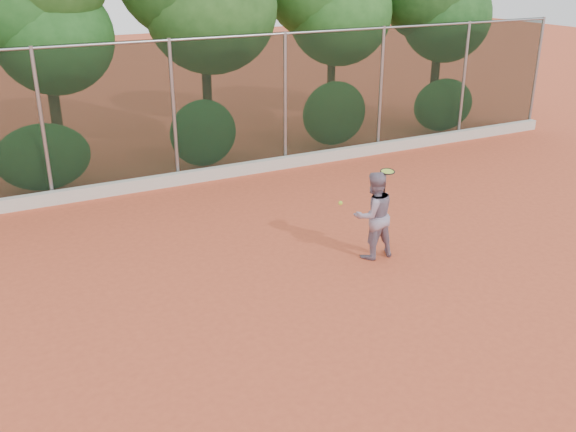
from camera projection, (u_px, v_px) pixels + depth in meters
name	position (u px, v px, depth m)	size (l,w,h in m)	color
ground	(316.00, 309.00, 10.27)	(80.00, 80.00, 0.00)	#CC5130
concrete_curb	(180.00, 178.00, 15.84)	(24.00, 0.20, 0.30)	beige
tennis_player	(374.00, 215.00, 11.77)	(0.81, 0.63, 1.67)	gray
chainlink_fence	(174.00, 109.00, 15.34)	(24.09, 0.09, 3.50)	black
tennis_racket	(387.00, 173.00, 11.53)	(0.35, 0.35, 0.52)	black
tennis_ball_in_flight	(340.00, 203.00, 10.69)	(0.07, 0.07, 0.07)	#ACD02F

